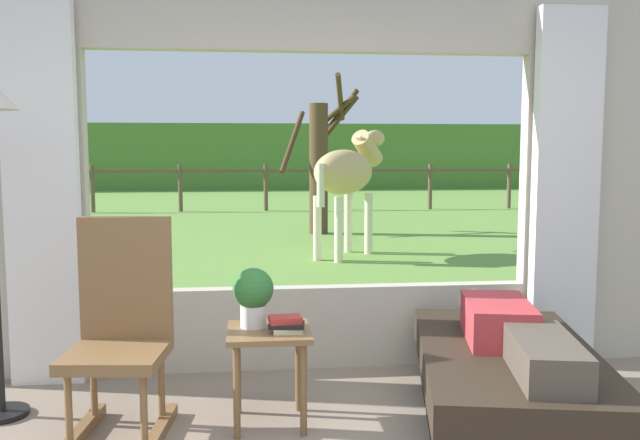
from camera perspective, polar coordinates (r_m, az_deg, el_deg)
back_wall_with_window at (r=4.46m, az=-0.64°, el=3.17°), size 5.20×0.12×2.55m
curtain_panel_left at (r=4.48m, az=-22.52°, el=2.09°), size 0.44×0.10×2.40m
curtain_panel_right at (r=4.79m, az=20.11°, el=2.41°), size 0.44×0.10×2.40m
outdoor_pasture_lawn at (r=15.40m, az=-4.54°, el=0.55°), size 36.00×21.68×0.02m
distant_hill_ridge at (r=25.17m, az=-5.21°, el=5.37°), size 36.00×2.00×2.40m
recliner_sofa at (r=3.83m, az=15.53°, el=-13.31°), size 1.22×1.85×0.42m
reclining_person at (r=3.69m, az=15.95°, el=-9.10°), size 0.45×1.43×0.22m
rocking_chair at (r=3.65m, az=-16.51°, el=-8.92°), size 0.53×0.72×1.12m
side_table at (r=3.64m, az=-4.36°, el=-10.67°), size 0.44×0.44×0.52m
potted_plant at (r=3.63m, az=-5.69°, el=-6.22°), size 0.22×0.22×0.32m
book_stack at (r=3.55m, az=-2.86°, el=-8.83°), size 0.20×0.15×0.08m
horse at (r=9.08m, az=2.30°, el=4.01°), size 1.38×1.64×1.73m
pasture_tree at (r=11.60m, az=-0.00°, el=5.10°), size 1.41×1.22×2.70m
pasture_fence_line at (r=16.00m, az=-4.63°, el=3.39°), size 16.10×0.10×1.10m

